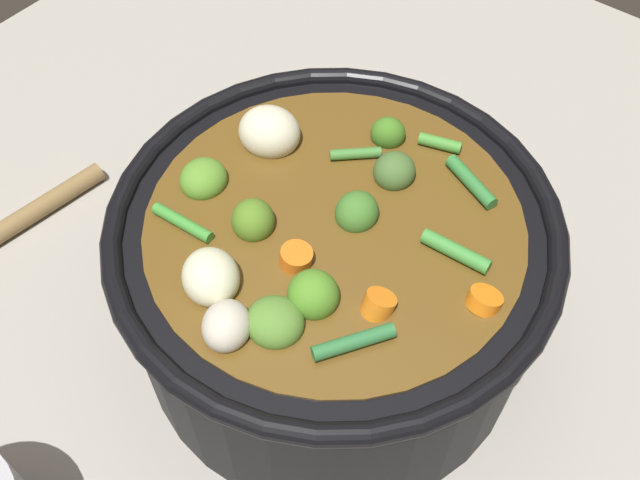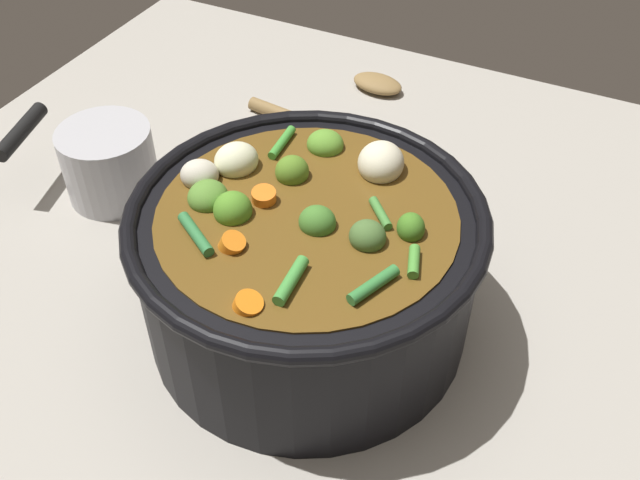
% 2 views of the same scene
% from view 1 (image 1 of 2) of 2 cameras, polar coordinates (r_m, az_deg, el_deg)
% --- Properties ---
extents(ground_plane, '(1.10, 1.10, 0.00)m').
position_cam_1_polar(ground_plane, '(0.62, 0.92, -6.61)').
color(ground_plane, '#9E998E').
extents(cooking_pot, '(0.32, 0.32, 0.17)m').
position_cam_1_polar(cooking_pot, '(0.56, 0.97, -2.65)').
color(cooking_pot, black).
rests_on(cooking_pot, ground_plane).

